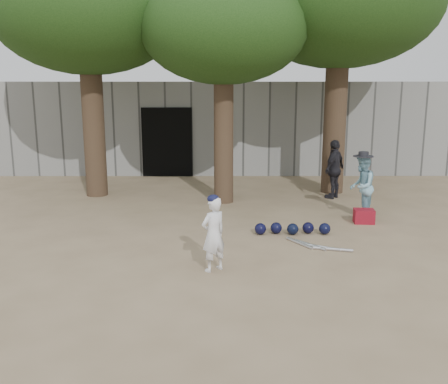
{
  "coord_description": "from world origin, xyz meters",
  "views": [
    {
      "loc": [
        0.57,
        -8.11,
        2.93
      ],
      "look_at": [
        0.6,
        1.0,
        0.95
      ],
      "focal_mm": 40.0,
      "sensor_mm": 36.0,
      "label": 1
    }
  ],
  "objects_px": {
    "boy_player": "(213,234)",
    "spectator_blue": "(362,186)",
    "spectator_dark": "(334,169)",
    "red_bag": "(364,216)"
  },
  "relations": [
    {
      "from": "boy_player",
      "to": "spectator_blue",
      "type": "distance_m",
      "value": 4.58
    },
    {
      "from": "spectator_blue",
      "to": "spectator_dark",
      "type": "relative_size",
      "value": 0.92
    },
    {
      "from": "boy_player",
      "to": "red_bag",
      "type": "xyz_separation_m",
      "value": [
        3.18,
        2.79,
        -0.46
      ]
    },
    {
      "from": "boy_player",
      "to": "spectator_dark",
      "type": "distance_m",
      "value": 6.03
    },
    {
      "from": "boy_player",
      "to": "spectator_dark",
      "type": "relative_size",
      "value": 0.79
    },
    {
      "from": "red_bag",
      "to": "spectator_blue",
      "type": "bearing_deg",
      "value": 84.58
    },
    {
      "from": "spectator_dark",
      "to": "red_bag",
      "type": "bearing_deg",
      "value": 41.85
    },
    {
      "from": "spectator_blue",
      "to": "boy_player",
      "type": "bearing_deg",
      "value": -22.16
    },
    {
      "from": "spectator_blue",
      "to": "spectator_dark",
      "type": "bearing_deg",
      "value": -152.11
    },
    {
      "from": "spectator_blue",
      "to": "red_bag",
      "type": "bearing_deg",
      "value": 17.22
    }
  ]
}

